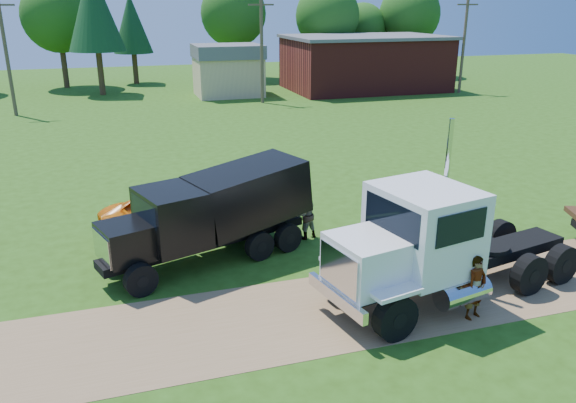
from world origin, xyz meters
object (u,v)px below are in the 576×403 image
object	(u,v)px
orange_pickup	(182,212)
white_semi_tractor	(425,246)
black_dump_truck	(214,210)
spectator_a	(476,287)

from	to	relation	value
orange_pickup	white_semi_tractor	bearing A→B (deg)	-156.01
black_dump_truck	orange_pickup	distance (m)	2.94
black_dump_truck	spectator_a	xyz separation A→B (m)	(6.15, -5.98, -0.82)
black_dump_truck	orange_pickup	size ratio (longest dim) A/B	1.27
white_semi_tractor	spectator_a	size ratio (longest dim) A/B	4.71
white_semi_tractor	spectator_a	bearing A→B (deg)	-65.60
white_semi_tractor	spectator_a	distance (m)	1.77
orange_pickup	spectator_a	distance (m)	11.09
black_dump_truck	spectator_a	size ratio (longest dim) A/B	3.99
white_semi_tractor	orange_pickup	bearing A→B (deg)	117.70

